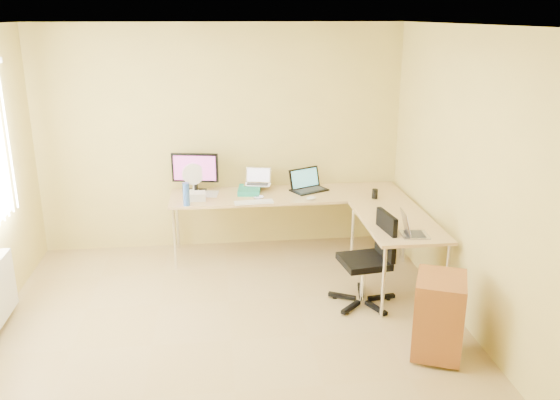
{
  "coord_description": "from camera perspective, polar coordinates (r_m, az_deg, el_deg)",
  "views": [
    {
      "loc": [
        -0.09,
        -4.4,
        2.68
      ],
      "look_at": [
        0.55,
        1.1,
        0.9
      ],
      "focal_mm": 37.23,
      "sensor_mm": 36.0,
      "label": 1
    }
  ],
  "objects": [
    {
      "name": "monitor",
      "position": [
        6.68,
        -8.33,
        2.69
      ],
      "size": [
        0.55,
        0.27,
        0.46
      ],
      "primitive_type": "cube",
      "rotation": [
        0.0,
        0.0,
        -0.18
      ],
      "color": "black",
      "rests_on": "desk_main"
    },
    {
      "name": "mug",
      "position": [
        6.46,
        -8.13,
        0.42
      ],
      "size": [
        0.1,
        0.1,
        0.08
      ],
      "primitive_type": "imported",
      "rotation": [
        0.0,
        0.0,
        -0.24
      ],
      "color": "silver",
      "rests_on": "desk_main"
    },
    {
      "name": "wall_front",
      "position": [
        2.56,
        -3.66,
        -14.87
      ],
      "size": [
        4.5,
        0.0,
        4.5
      ],
      "primitive_type": "plane",
      "rotation": [
        -1.57,
        0.0,
        0.0
      ],
      "color": "#E0CB69",
      "rests_on": "ground"
    },
    {
      "name": "laptop_return",
      "position": [
        5.47,
        13.15,
        -2.48
      ],
      "size": [
        0.31,
        0.25,
        0.19
      ],
      "primitive_type": "cube",
      "rotation": [
        0.0,
        0.0,
        1.49
      ],
      "color": "#A09CB7",
      "rests_on": "desk_return"
    },
    {
      "name": "cd_stack",
      "position": [
        6.41,
        -2.12,
        0.22
      ],
      "size": [
        0.11,
        0.11,
        0.03
      ],
      "primitive_type": "cylinder",
      "rotation": [
        0.0,
        0.0,
        -0.02
      ],
      "color": "silver",
      "rests_on": "desk_main"
    },
    {
      "name": "keyboard",
      "position": [
        6.28,
        -2.58,
        -0.21
      ],
      "size": [
        0.43,
        0.15,
        0.02
      ],
      "primitive_type": "cube",
      "rotation": [
        0.0,
        0.0,
        0.08
      ],
      "color": "white",
      "rests_on": "desk_main"
    },
    {
      "name": "mouse",
      "position": [
        6.38,
        3.1,
        0.18
      ],
      "size": [
        0.13,
        0.1,
        0.04
      ],
      "primitive_type": "ellipsoid",
      "rotation": [
        0.0,
        0.0,
        -0.27
      ],
      "color": "silver",
      "rests_on": "desk_main"
    },
    {
      "name": "desk_main",
      "position": [
        6.72,
        0.74,
        -2.35
      ],
      "size": [
        2.65,
        0.7,
        0.73
      ],
      "primitive_type": "cube",
      "color": "tan",
      "rests_on": "ground"
    },
    {
      "name": "water_bottle",
      "position": [
        6.24,
        -9.2,
        0.56
      ],
      "size": [
        0.09,
        0.09,
        0.25
      ],
      "primitive_type": "cylinder",
      "rotation": [
        0.0,
        0.0,
        -0.29
      ],
      "color": "#3159AF",
      "rests_on": "desk_main"
    },
    {
      "name": "white_box",
      "position": [
        6.44,
        -8.35,
        0.37
      ],
      "size": [
        0.23,
        0.17,
        0.08
      ],
      "primitive_type": "cube",
      "rotation": [
        0.0,
        0.0,
        0.01
      ],
      "color": "silver",
      "rests_on": "desk_main"
    },
    {
      "name": "black_cup",
      "position": [
        6.49,
        9.29,
        0.59
      ],
      "size": [
        0.08,
        0.08,
        0.11
      ],
      "primitive_type": "cylinder",
      "rotation": [
        0.0,
        0.0,
        -0.35
      ],
      "color": "black",
      "rests_on": "desk_main"
    },
    {
      "name": "floor",
      "position": [
        5.16,
        -4.79,
        -13.58
      ],
      "size": [
        4.5,
        4.5,
        0.0
      ],
      "primitive_type": "plane",
      "color": "tan",
      "rests_on": "ground"
    },
    {
      "name": "wall_right",
      "position": [
        5.11,
        19.05,
        1.14
      ],
      "size": [
        0.0,
        4.5,
        4.5
      ],
      "primitive_type": "plane",
      "rotation": [
        1.57,
        0.0,
        -1.57
      ],
      "color": "#E0CB69",
      "rests_on": "ground"
    },
    {
      "name": "laptop_black",
      "position": [
        6.68,
        2.89,
        1.96
      ],
      "size": [
        0.49,
        0.44,
        0.25
      ],
      "primitive_type": "cube",
      "rotation": [
        0.0,
        0.0,
        0.46
      ],
      "color": "black",
      "rests_on": "desk_main"
    },
    {
      "name": "wall_back",
      "position": [
        6.8,
        -5.77,
        6.0
      ],
      "size": [
        4.5,
        0.0,
        4.5
      ],
      "primitive_type": "plane",
      "rotation": [
        1.57,
        0.0,
        0.0
      ],
      "color": "#E0CB69",
      "rests_on": "ground"
    },
    {
      "name": "cabinet",
      "position": [
        4.95,
        15.33,
        -10.84
      ],
      "size": [
        0.54,
        0.59,
        0.66
      ],
      "primitive_type": "cube",
      "rotation": [
        0.0,
        0.0,
        -0.4
      ],
      "color": "brown",
      "rests_on": "ground"
    },
    {
      "name": "desk_fan",
      "position": [
        6.7,
        -8.51,
        2.09
      ],
      "size": [
        0.3,
        0.3,
        0.31
      ],
      "primitive_type": "cylinder",
      "rotation": [
        0.0,
        0.0,
        0.26
      ],
      "color": "white",
      "rests_on": "desk_main"
    },
    {
      "name": "desk_return",
      "position": [
        6.02,
        11.27,
        -5.19
      ],
      "size": [
        0.7,
        1.3,
        0.73
      ],
      "primitive_type": "cube",
      "color": "tan",
      "rests_on": "ground"
    },
    {
      "name": "papers",
      "position": [
        6.63,
        -6.9,
        0.59
      ],
      "size": [
        0.21,
        0.28,
        0.01
      ],
      "primitive_type": "cube",
      "rotation": [
        0.0,
        0.0,
        -0.13
      ],
      "color": "silver",
      "rests_on": "desk_main"
    },
    {
      "name": "book_stack",
      "position": [
        6.65,
        -3.05,
        0.98
      ],
      "size": [
        0.28,
        0.36,
        0.06
      ],
      "primitive_type": "cube",
      "rotation": [
        0.0,
        0.0,
        -0.12
      ],
      "color": "#187B63",
      "rests_on": "desk_main"
    },
    {
      "name": "laptop_center",
      "position": [
        6.72,
        -2.23,
        2.28
      ],
      "size": [
        0.34,
        0.29,
        0.19
      ],
      "primitive_type": "cube",
      "rotation": [
        0.0,
        0.0,
        -0.23
      ],
      "color": "silver",
      "rests_on": "desk_main"
    },
    {
      "name": "office_chair",
      "position": [
        5.57,
        8.28,
        -5.43
      ],
      "size": [
        0.62,
        0.62,
        0.92
      ],
      "primitive_type": "cube",
      "rotation": [
        0.0,
        0.0,
        0.14
      ],
      "color": "black",
      "rests_on": "ground"
    },
    {
      "name": "ceiling",
      "position": [
        4.41,
        -5.7,
        16.68
      ],
      "size": [
        4.5,
        4.5,
        0.0
      ],
      "primitive_type": "plane",
      "rotation": [
        3.14,
        0.0,
        0.0
      ],
      "color": "white",
      "rests_on": "ground"
    }
  ]
}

